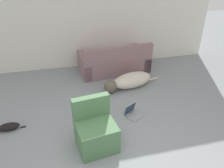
# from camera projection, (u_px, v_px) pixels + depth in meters

# --- Properties ---
(wall_back) EXTENTS (7.50, 0.06, 2.77)m
(wall_back) POSITION_uv_depth(u_px,v_px,m) (80.00, 16.00, 5.69)
(wall_back) COLOR silver
(wall_back) RESTS_ON ground_plane
(couch) EXTENTS (1.87, 1.06, 0.82)m
(couch) POSITION_uv_depth(u_px,v_px,m) (114.00, 62.00, 5.88)
(couch) COLOR gray
(couch) RESTS_ON ground_plane
(dog) EXTENTS (1.49, 0.74, 0.33)m
(dog) POSITION_uv_depth(u_px,v_px,m) (129.00, 81.00, 5.17)
(dog) COLOR beige
(dog) RESTS_ON ground_plane
(cat) EXTENTS (0.53, 0.18, 0.14)m
(cat) POSITION_uv_depth(u_px,v_px,m) (8.00, 127.00, 3.87)
(cat) COLOR black
(cat) RESTS_ON ground_plane
(laptop_open) EXTENTS (0.38, 0.38, 0.24)m
(laptop_open) POSITION_uv_depth(u_px,v_px,m) (132.00, 112.00, 4.25)
(laptop_open) COLOR gray
(laptop_open) RESTS_ON ground_plane
(side_chair) EXTENTS (0.67, 0.65, 0.82)m
(side_chair) POSITION_uv_depth(u_px,v_px,m) (96.00, 131.00, 3.45)
(side_chair) COLOR #4C754C
(side_chair) RESTS_ON ground_plane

